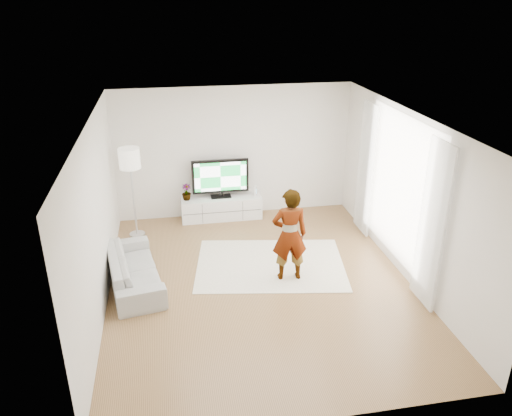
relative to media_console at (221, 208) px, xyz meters
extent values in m
plane|color=#9A6F45|center=(0.33, -2.76, -0.24)|extent=(6.00, 6.00, 0.00)
plane|color=white|center=(0.33, -2.76, 2.56)|extent=(6.00, 6.00, 0.00)
cube|color=silver|center=(-2.17, -2.76, 1.16)|extent=(0.02, 6.00, 2.80)
cube|color=silver|center=(2.83, -2.76, 1.16)|extent=(0.02, 6.00, 2.80)
cube|color=silver|center=(0.33, 0.24, 1.16)|extent=(5.00, 0.02, 2.80)
cube|color=silver|center=(0.33, -5.76, 1.16)|extent=(5.00, 0.02, 2.80)
cube|color=white|center=(2.81, -2.46, 1.21)|extent=(0.01, 2.60, 2.50)
cube|color=white|center=(2.73, -3.76, 1.11)|extent=(0.04, 0.70, 2.60)
cube|color=white|center=(2.73, -1.16, 1.11)|extent=(0.04, 0.70, 2.60)
cube|color=white|center=(0.00, 0.00, 0.00)|extent=(1.72, 0.48, 0.48)
cube|color=black|center=(0.00, -0.24, 0.00)|extent=(1.67, 0.00, 0.01)
cube|color=black|center=(-0.43, -0.24, 0.00)|extent=(0.01, 0.00, 0.43)
cube|color=black|center=(0.43, -0.24, 0.00)|extent=(0.01, 0.00, 0.43)
cube|color=black|center=(0.00, 0.03, 0.25)|extent=(0.43, 0.24, 0.02)
cube|color=black|center=(0.00, 0.03, 0.31)|extent=(0.09, 0.05, 0.09)
cube|color=black|center=(0.00, 0.03, 0.71)|extent=(1.20, 0.06, 0.73)
cube|color=green|center=(0.00, -0.01, 0.71)|extent=(1.09, 0.01, 0.62)
cube|color=white|center=(0.75, 0.00, 0.34)|extent=(0.08, 0.15, 0.19)
cube|color=#4CB2FF|center=(0.75, -0.07, 0.36)|extent=(0.01, 0.00, 0.11)
imported|color=#3F7238|center=(-0.73, 0.00, 0.41)|extent=(0.23, 0.23, 0.35)
cube|color=white|center=(0.63, -2.18, -0.24)|extent=(2.90, 2.30, 0.01)
imported|color=#334772|center=(0.84, -2.67, 0.59)|extent=(0.61, 0.42, 1.63)
imported|color=#A7A6A2|center=(-1.75, -2.38, 0.04)|extent=(1.09, 2.05, 0.57)
cylinder|color=silver|center=(-1.78, -0.49, -0.23)|extent=(0.31, 0.31, 0.02)
cylinder|color=silver|center=(-1.78, -0.49, 0.48)|extent=(0.04, 0.04, 1.40)
cylinder|color=white|center=(-1.78, -0.49, 1.38)|extent=(0.40, 0.40, 0.39)
camera|label=1|loc=(-1.03, -9.85, 4.31)|focal=35.00mm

